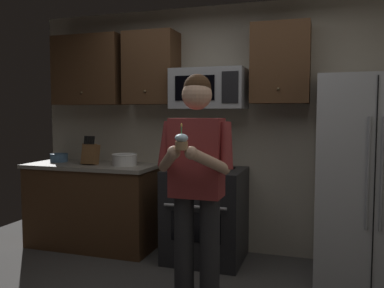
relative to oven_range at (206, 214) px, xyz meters
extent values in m
cube|color=#B7AD99|center=(0.15, 0.39, 0.84)|extent=(4.40, 0.10, 2.60)
cube|color=black|center=(0.00, 0.00, 0.00)|extent=(0.76, 0.66, 0.92)
cube|color=black|center=(0.00, -0.33, -0.04)|extent=(0.48, 0.01, 0.28)
cylinder|color=#99999E|center=(0.00, -0.36, 0.16)|extent=(0.60, 0.03, 0.03)
cylinder|color=black|center=(-0.18, -0.14, 0.46)|extent=(0.18, 0.18, 0.01)
cylinder|color=black|center=(0.18, -0.14, 0.46)|extent=(0.18, 0.18, 0.01)
cylinder|color=black|center=(-0.18, 0.14, 0.46)|extent=(0.18, 0.18, 0.01)
cylinder|color=black|center=(0.18, 0.14, 0.46)|extent=(0.18, 0.18, 0.01)
cube|color=#9EA0A5|center=(0.00, 0.12, 1.26)|extent=(0.74, 0.40, 0.40)
cube|color=black|center=(-0.09, -0.08, 1.26)|extent=(0.40, 0.01, 0.24)
cube|color=black|center=(0.26, -0.08, 1.26)|extent=(0.16, 0.01, 0.30)
cube|color=#B7BABF|center=(1.50, -0.04, 0.44)|extent=(0.90, 0.72, 1.80)
cylinder|color=gray|center=(1.45, -0.41, 0.54)|extent=(0.02, 0.02, 0.90)
cylinder|color=gray|center=(1.55, -0.41, 0.54)|extent=(0.02, 0.02, 0.90)
cube|color=black|center=(1.50, -0.40, 0.44)|extent=(0.01, 0.01, 1.74)
cube|color=#4C301C|center=(-1.40, 0.17, 1.49)|extent=(0.80, 0.34, 0.76)
sphere|color=brown|center=(-1.40, -0.01, 1.24)|extent=(0.03, 0.03, 0.03)
cube|color=#4C301C|center=(-0.65, 0.17, 1.49)|extent=(0.55, 0.34, 0.76)
sphere|color=brown|center=(-0.65, -0.01, 1.24)|extent=(0.03, 0.03, 0.03)
cube|color=#4C301C|center=(0.70, 0.17, 1.49)|extent=(0.55, 0.34, 0.76)
sphere|color=brown|center=(0.70, -0.01, 1.24)|extent=(0.03, 0.03, 0.03)
cube|color=#4C301C|center=(-1.30, 0.02, -0.02)|extent=(1.40, 0.62, 0.88)
cube|color=gray|center=(-1.30, 0.02, 0.44)|extent=(1.44, 0.66, 0.04)
cube|color=brown|center=(-1.29, -0.03, 0.57)|extent=(0.16, 0.15, 0.24)
cylinder|color=black|center=(-1.35, -0.05, 0.72)|extent=(0.02, 0.04, 0.09)
cylinder|color=black|center=(-1.32, -0.05, 0.72)|extent=(0.02, 0.04, 0.09)
cylinder|color=black|center=(-1.30, -0.05, 0.72)|extent=(0.02, 0.04, 0.09)
cylinder|color=black|center=(-1.28, -0.05, 0.72)|extent=(0.02, 0.04, 0.09)
cylinder|color=black|center=(-1.26, -0.05, 0.72)|extent=(0.02, 0.04, 0.09)
cylinder|color=black|center=(-1.24, -0.05, 0.72)|extent=(0.02, 0.04, 0.09)
cylinder|color=white|center=(-0.90, 0.00, 0.52)|extent=(0.26, 0.26, 0.12)
torus|color=white|center=(-0.90, 0.00, 0.58)|extent=(0.27, 0.27, 0.02)
cylinder|color=#4C7299|center=(-1.77, 0.07, 0.50)|extent=(0.20, 0.20, 0.09)
torus|color=#4C7299|center=(-1.77, 0.07, 0.55)|extent=(0.20, 0.20, 0.01)
cylinder|color=#262628|center=(0.12, -1.02, -0.03)|extent=(0.15, 0.15, 0.86)
cylinder|color=#262628|center=(0.32, -1.02, -0.03)|extent=(0.15, 0.15, 0.86)
cube|color=maroon|center=(0.22, -1.02, 0.69)|extent=(0.38, 0.22, 0.58)
sphere|color=tan|center=(0.22, -1.02, 1.15)|extent=(0.22, 0.22, 0.22)
sphere|color=#382314|center=(0.22, -1.01, 1.20)|extent=(0.20, 0.20, 0.20)
cylinder|color=maroon|center=(0.00, -1.05, 0.78)|extent=(0.15, 0.18, 0.35)
cylinder|color=tan|center=(0.07, -1.21, 0.69)|extent=(0.26, 0.33, 0.21)
sphere|color=tan|center=(0.16, -1.34, 0.76)|extent=(0.09, 0.09, 0.09)
cylinder|color=maroon|center=(0.45, -1.05, 0.78)|extent=(0.15, 0.18, 0.35)
cylinder|color=tan|center=(0.37, -1.21, 0.69)|extent=(0.26, 0.33, 0.21)
sphere|color=tan|center=(0.28, -1.34, 0.76)|extent=(0.09, 0.09, 0.09)
cylinder|color=#A87F56|center=(0.22, -1.36, 0.80)|extent=(0.08, 0.08, 0.06)
ellipsoid|color=silver|center=(0.22, -1.36, 0.85)|extent=(0.09, 0.09, 0.06)
cylinder|color=#4CBF66|center=(0.22, -1.36, 0.90)|extent=(0.01, 0.01, 0.06)
ellipsoid|color=#FFD159|center=(0.22, -1.36, 0.94)|extent=(0.01, 0.01, 0.02)
camera|label=1|loc=(1.10, -3.84, 1.02)|focal=37.88mm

